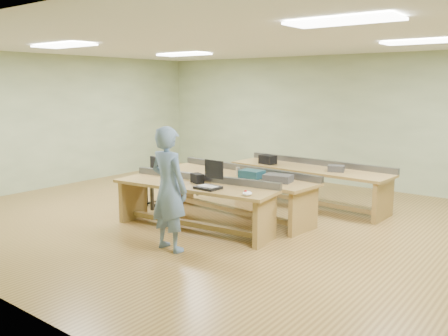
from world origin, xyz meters
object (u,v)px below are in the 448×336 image
Objects in this scene: laptop_base at (208,188)px; task_chair at (148,188)px; workbench_mid at (235,185)px; person at (169,189)px; workbench_front at (195,196)px; camera_bag at (197,178)px; parts_bin_grey at (278,178)px; drinks_can at (238,171)px; parts_bin_teal at (252,174)px; workbench_back at (310,177)px; mug at (243,174)px.

laptop_base is 0.39× the size of task_chair.
person reaches higher than workbench_mid.
workbench_front is 1.09m from workbench_mid.
person is at bearing -75.98° from workbench_mid.
parts_bin_grey is at bearing 62.92° from camera_bag.
drinks_can is (0.07, 1.09, 0.26)m from workbench_front.
workbench_mid is 8.31× the size of parts_bin_teal.
drinks_can is at bearing 172.78° from parts_bin_grey.
parts_bin_teal reaches higher than workbench_back.
parts_bin_grey is (0.62, 1.91, -0.07)m from person.
workbench_mid is 1.30m from laptop_base.
workbench_front is 3.02× the size of task_chair.
parts_bin_teal is at bearing -89.04° from person.
drinks_can is (1.83, 0.44, 0.48)m from task_chair.
mug is (0.25, -0.14, 0.24)m from workbench_mid.
workbench_mid is 0.38m from mug.
person is at bearing -15.92° from task_chair.
task_chair reaches higher than drinks_can.
laptop_base is (0.05, 0.80, -0.11)m from person.
workbench_back is 3.13m from task_chair.
parts_bin_grey reaches higher than laptop_base.
camera_bag is at bearing -87.83° from workbench_mid.
workbench_mid is at bearing 108.46° from laptop_base.
drinks_can is at bearing 106.06° from laptop_base.
task_chair reaches higher than mug.
drinks_can reaches higher than laptop_base.
parts_bin_grey is at bearing -7.22° from drinks_can.
parts_bin_grey reaches higher than workbench_back.
parts_bin_teal is at bearing 14.54° from mug.
workbench_back is at bearing 58.46° from task_chair.
parts_bin_teal is at bearing -97.47° from workbench_back.
task_chair is at bearing -161.08° from workbench_mid.
workbench_back is 1.61m from parts_bin_grey.
workbench_front reaches higher than laptop_base.
drinks_can is at bearing 144.87° from mug.
task_chair reaches higher than camera_bag.
parts_bin_teal is (0.09, 1.92, -0.06)m from person.
person reaches higher than camera_bag.
task_chair is (-2.15, 0.78, -0.43)m from laptop_base.
parts_bin_teal is 0.87× the size of parts_bin_grey.
workbench_back is at bearing 73.98° from mug.
parts_bin_grey is at bearing 2.10° from mug.
workbench_mid is 1.02m from camera_bag.
drinks_can is (0.06, -0.01, 0.25)m from workbench_mid.
drinks_can is at bearing 79.99° from workbench_front.
workbench_front is at bearing -66.28° from person.
camera_bag is (-0.03, 0.11, 0.27)m from workbench_front.
person is at bearing -92.64° from parts_bin_teal.
person reaches higher than mug.
person is 7.86× the size of camera_bag.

